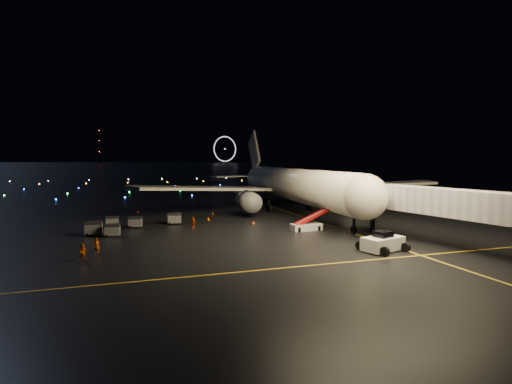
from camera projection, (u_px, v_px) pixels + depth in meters
ground at (146, 170)px, 330.40m from camera, size 2000.00×2000.00×0.00m
lane_centre at (312, 220)px, 64.29m from camera, size 0.25×80.00×0.02m
lane_cross at (263, 270)px, 35.34m from camera, size 60.00×0.25×0.02m
airliner at (287, 166)px, 76.01m from camera, size 60.92×58.11×16.62m
pushback_tug at (383, 241)px, 42.51m from camera, size 5.03×3.55×2.16m
belt_loader at (306, 220)px, 54.55m from camera, size 6.24×1.91×2.99m
crew_a at (97, 246)px, 41.36m from camera, size 0.62×0.45×1.59m
crew_b at (83, 252)px, 38.47m from camera, size 0.84×0.65×1.71m
crew_c at (193, 223)px, 56.32m from camera, size 0.82×1.01×1.61m
safety_cone_0 at (253, 222)px, 60.14m from camera, size 0.45×0.45×0.48m
safety_cone_1 at (212, 213)px, 70.69m from camera, size 0.45×0.45×0.47m
safety_cone_2 at (208, 219)px, 63.66m from camera, size 0.63×0.63×0.54m
safety_cone_3 at (138, 211)px, 72.38m from camera, size 0.51×0.51×0.49m
ferris_wheel at (225, 150)px, 778.66m from camera, size 49.33×16.80×52.00m
radio_mast at (99, 146)px, 725.65m from camera, size 1.80×1.80×64.00m
taxiway_lights at (172, 185)px, 146.71m from camera, size 164.00×92.00×0.36m
baggage_cart_0 at (175, 219)px, 60.00m from camera, size 2.14×1.66×1.65m
baggage_cart_1 at (113, 230)px, 50.50m from camera, size 1.93×1.43×1.55m
baggage_cart_2 at (135, 222)px, 56.90m from camera, size 1.99×1.56×1.53m
baggage_cart_3 at (94, 229)px, 51.16m from camera, size 2.13×1.52×1.77m
baggage_cart_4 at (112, 222)px, 57.45m from camera, size 1.88×1.39×1.52m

